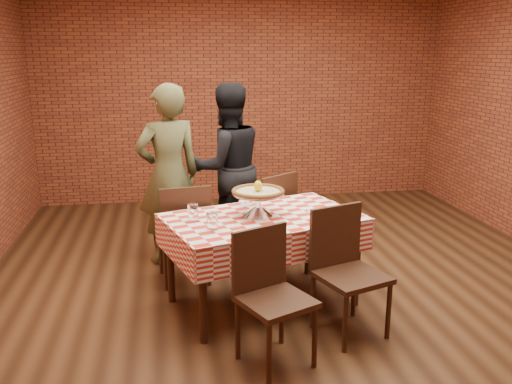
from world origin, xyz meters
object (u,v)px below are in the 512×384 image
(table, at_px, (263,261))
(pizza_stand, at_px, (258,204))
(pizza, at_px, (258,192))
(water_glass_right, at_px, (193,212))
(chair_near_right, at_px, (351,274))
(water_glass_left, at_px, (212,222))
(chair_far_right, at_px, (264,219))
(condiment_caddy, at_px, (246,198))
(diner_black, at_px, (227,167))
(chair_near_left, at_px, (276,301))
(diner_olive, at_px, (169,175))
(chair_far_left, at_px, (183,232))

(table, xyz_separation_m, pizza_stand, (-0.04, 0.02, 0.48))
(pizza, relative_size, water_glass_right, 3.18)
(water_glass_right, bearing_deg, chair_near_right, -26.93)
(water_glass_left, relative_size, chair_far_right, 0.14)
(table, distance_m, water_glass_right, 0.72)
(condiment_caddy, bearing_deg, chair_near_right, -88.46)
(pizza_stand, distance_m, diner_black, 1.38)
(pizza_stand, xyz_separation_m, chair_near_left, (-0.04, -0.91, -0.40))
(chair_far_right, bearing_deg, chair_near_left, 48.25)
(water_glass_left, distance_m, chair_near_right, 1.09)
(chair_far_right, relative_size, diner_olive, 0.54)
(pizza_stand, xyz_separation_m, water_glass_left, (-0.39, -0.30, -0.03))
(chair_far_left, xyz_separation_m, chair_far_right, (0.78, 0.23, 0.01))
(chair_near_left, xyz_separation_m, chair_near_right, (0.62, 0.30, 0.01))
(chair_near_left, distance_m, chair_near_right, 0.69)
(diner_black, bearing_deg, pizza, 78.47)
(chair_near_right, height_order, diner_black, diner_black)
(pizza_stand, relative_size, water_glass_right, 3.21)
(condiment_caddy, bearing_deg, chair_near_left, -122.54)
(pizza_stand, height_order, chair_near_right, pizza_stand)
(pizza_stand, relative_size, chair_near_right, 0.45)
(pizza, height_order, chair_near_left, pizza)
(pizza, relative_size, chair_near_right, 0.45)
(diner_olive, bearing_deg, condiment_caddy, 112.48)
(chair_near_right, relative_size, diner_olive, 0.53)
(condiment_caddy, xyz_separation_m, chair_far_right, (0.24, 0.49, -0.35))
(diner_olive, bearing_deg, water_glass_left, 85.04)
(table, xyz_separation_m, water_glass_left, (-0.43, -0.28, 0.45))
(water_glass_right, distance_m, chair_far_right, 1.16)
(table, distance_m, chair_near_left, 0.90)
(condiment_caddy, bearing_deg, diner_black, 58.61)
(pizza, relative_size, water_glass_left, 3.18)
(pizza, relative_size, diner_black, 0.24)
(table, relative_size, chair_far_left, 1.62)
(pizza_stand, bearing_deg, condiment_caddy, 100.11)
(table, relative_size, chair_far_right, 1.59)
(chair_near_right, bearing_deg, condiment_caddy, 105.45)
(chair_near_right, distance_m, chair_far_right, 1.46)
(pizza, relative_size, condiment_caddy, 3.40)
(pizza_stand, distance_m, pizza, 0.10)
(diner_olive, bearing_deg, chair_far_right, 145.45)
(water_glass_right, height_order, diner_olive, diner_olive)
(table, bearing_deg, condiment_caddy, 105.51)
(table, relative_size, diner_olive, 0.85)
(pizza, xyz_separation_m, condiment_caddy, (-0.05, 0.30, -0.13))
(pizza_stand, relative_size, diner_olive, 0.24)
(diner_black, bearing_deg, pizza_stand, 78.47)
(pizza_stand, bearing_deg, chair_far_left, 135.78)
(table, bearing_deg, chair_near_left, -94.60)
(pizza_stand, relative_size, condiment_caddy, 3.44)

